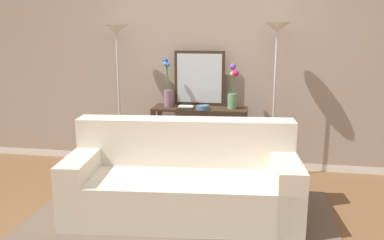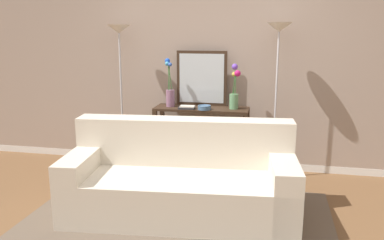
% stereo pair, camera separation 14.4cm
% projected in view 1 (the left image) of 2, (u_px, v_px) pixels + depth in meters
% --- Properties ---
extents(ground_plane, '(16.00, 16.00, 0.02)m').
position_uv_depth(ground_plane, '(185.00, 240.00, 3.40)').
color(ground_plane, brown).
extents(back_wall, '(12.00, 0.15, 2.83)m').
position_uv_depth(back_wall, '(214.00, 55.00, 5.00)').
color(back_wall, white).
rests_on(back_wall, ground).
extents(area_rug, '(2.82, 1.80, 0.01)m').
position_uv_depth(area_rug, '(181.00, 220.00, 3.73)').
color(area_rug, brown).
rests_on(area_rug, ground).
extents(couch, '(2.20, 1.08, 0.88)m').
position_uv_depth(couch, '(183.00, 182.00, 3.81)').
color(couch, beige).
rests_on(couch, ground).
extents(console_table, '(1.13, 0.37, 0.81)m').
position_uv_depth(console_table, '(200.00, 128.00, 4.90)').
color(console_table, '#382619').
rests_on(console_table, ground).
extents(floor_lamp_left, '(0.28, 0.28, 1.79)m').
position_uv_depth(floor_lamp_left, '(117.00, 57.00, 4.81)').
color(floor_lamp_left, silver).
rests_on(floor_lamp_left, ground).
extents(floor_lamp_right, '(0.28, 0.28, 1.81)m').
position_uv_depth(floor_lamp_right, '(276.00, 58.00, 4.50)').
color(floor_lamp_right, silver).
rests_on(floor_lamp_right, ground).
extents(wall_mirror, '(0.62, 0.02, 0.67)m').
position_uv_depth(wall_mirror, '(199.00, 78.00, 4.91)').
color(wall_mirror, '#382619').
rests_on(wall_mirror, console_table).
extents(vase_tall_flowers, '(0.12, 0.11, 0.58)m').
position_uv_depth(vase_tall_flowers, '(168.00, 92.00, 4.86)').
color(vase_tall_flowers, gray).
rests_on(vase_tall_flowers, console_table).
extents(vase_short_flowers, '(0.12, 0.13, 0.53)m').
position_uv_depth(vase_short_flowers, '(233.00, 91.00, 4.74)').
color(vase_short_flowers, '#669E6B').
rests_on(vase_short_flowers, console_table).
extents(fruit_bowl, '(0.15, 0.15, 0.05)m').
position_uv_depth(fruit_bowl, '(203.00, 107.00, 4.71)').
color(fruit_bowl, '#4C7093').
rests_on(fruit_bowl, console_table).
extents(book_stack, '(0.20, 0.14, 0.04)m').
position_uv_depth(book_stack, '(185.00, 107.00, 4.76)').
color(book_stack, '#2D2D33').
rests_on(book_stack, console_table).
extents(book_row_under_console, '(0.31, 0.17, 0.13)m').
position_uv_depth(book_row_under_console, '(176.00, 165.00, 5.06)').
color(book_row_under_console, '#6B3360').
rests_on(book_row_under_console, ground).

